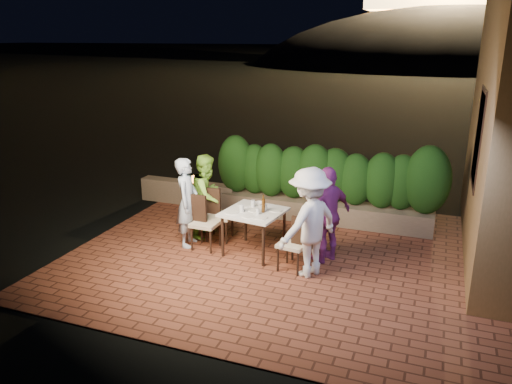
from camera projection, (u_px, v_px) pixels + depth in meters
The scene contains 30 objects.
ground at pixel (277, 268), 7.99m from camera, with size 400.00×400.00×0.00m, color black.
terrace_floor at pixel (286, 258), 8.45m from camera, with size 7.00×6.00×0.15m, color brown.
window_pane at pixel (480, 138), 7.78m from camera, with size 0.08×1.00×1.40m, color black.
window_frame at pixel (480, 138), 7.78m from camera, with size 0.06×1.15×1.55m, color black.
planter at pixel (323, 211), 9.91m from camera, with size 4.20×0.55×0.40m, color #76634B.
hedge at pixel (325, 175), 9.68m from camera, with size 4.00×0.70×1.10m, color #163B10, non-canonical shape.
parapet at pixel (189, 193), 10.90m from camera, with size 2.20×0.30×0.50m, color #76634B.
hill at pixel (442, 99), 62.11m from camera, with size 52.00×40.00×22.00m, color black.
dining_table at pixel (254, 232), 8.39m from camera, with size 0.92×0.92×0.75m, color white, non-canonical shape.
plate_nw at pixel (232, 212), 8.19m from camera, with size 0.24×0.24×0.01m, color white.
plate_sw at pixel (245, 205), 8.55m from camera, with size 0.23×0.23×0.01m, color white.
plate_ne at pixel (261, 218), 7.96m from camera, with size 0.21×0.21×0.01m, color white.
plate_se at pixel (276, 210), 8.29m from camera, with size 0.22×0.22×0.01m, color white.
plate_centre at pixel (255, 210), 8.29m from camera, with size 0.22×0.22×0.01m, color white.
plate_front at pixel (249, 216), 8.01m from camera, with size 0.21×0.21×0.01m, color white.
glass_nw at pixel (242, 208), 8.22m from camera, with size 0.07×0.07×0.12m, color silver.
glass_sw at pixel (253, 203), 8.46m from camera, with size 0.07×0.07×0.12m, color silver.
glass_ne at pixel (258, 211), 8.10m from camera, with size 0.06×0.06×0.10m, color silver.
glass_se at pixel (266, 207), 8.28m from camera, with size 0.06×0.06×0.10m, color silver.
beer_bottle at pixel (263, 204), 8.17m from camera, with size 0.06×0.06×0.29m, color #4A2A0C, non-canonical shape.
bowl at pixel (259, 203), 8.59m from camera, with size 0.16×0.16×0.04m, color white.
chair_left_front at pixel (206, 222), 8.54m from camera, with size 0.44×0.44×0.95m, color black, non-canonical shape.
chair_left_back at pixel (219, 214), 8.92m from camera, with size 0.44×0.44×0.95m, color black, non-canonical shape.
chair_right_front at pixel (293, 243), 7.75m from camera, with size 0.42×0.42×0.90m, color black, non-canonical shape.
chair_right_back at pixel (307, 228), 8.20m from camera, with size 0.48×0.48×1.03m, color black, non-canonical shape.
diner_blue at pixel (187, 202), 8.59m from camera, with size 0.57×0.38×1.57m, color silver.
diner_green at pixel (207, 196), 9.02m from camera, with size 0.74×0.58×1.53m, color #8ED542.
diner_white at pixel (309, 223), 7.48m from camera, with size 1.10×0.63×1.70m, color silver.
diner_purple at pixel (328, 215), 7.98m from camera, with size 0.93×0.39×1.58m, color #802A77.
parapet_lamp at pixel (194, 179), 10.75m from camera, with size 0.10×0.10×0.14m, color orange.
Camera 1 is at (2.22, -6.91, 3.53)m, focal length 35.00 mm.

